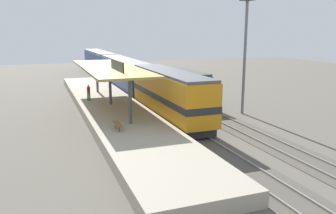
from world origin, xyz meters
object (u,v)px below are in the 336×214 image
object	(u,v)px
passenger_carriage_front	(124,74)
passenger_carriage_rear	(99,62)
light_mast	(246,29)
freight_car	(179,84)
platform_bench	(117,124)
locomotive	(170,95)
person_waiting	(89,92)

from	to	relation	value
passenger_carriage_front	passenger_carriage_rear	distance (m)	20.80
passenger_carriage_rear	light_mast	xyz separation A→B (m)	(7.80, -38.95, 6.08)
passenger_carriage_front	passenger_carriage_rear	bearing A→B (deg)	90.00
passenger_carriage_rear	light_mast	size ratio (longest dim) A/B	1.71
freight_car	light_mast	distance (m)	11.50
passenger_carriage_front	freight_car	world-z (taller)	passenger_carriage_front
platform_bench	passenger_carriage_rear	bearing A→B (deg)	82.14
locomotive	freight_car	distance (m)	9.97
locomotive	passenger_carriage_rear	size ratio (longest dim) A/B	0.72
locomotive	passenger_carriage_rear	xyz separation A→B (m)	(0.00, 38.80, -0.10)
light_mast	passenger_carriage_rear	bearing A→B (deg)	101.32
platform_bench	passenger_carriage_rear	world-z (taller)	passenger_carriage_rear
freight_car	person_waiting	distance (m)	11.09
light_mast	person_waiting	bearing A→B (deg)	151.86
platform_bench	passenger_carriage_rear	distance (m)	43.86
person_waiting	platform_bench	bearing A→B (deg)	-88.08
passenger_carriage_rear	passenger_carriage_front	bearing A→B (deg)	-90.00
locomotive	passenger_carriage_front	bearing A→B (deg)	90.00
light_mast	platform_bench	bearing A→B (deg)	-161.97
passenger_carriage_rear	locomotive	bearing A→B (deg)	-90.00
platform_bench	person_waiting	bearing A→B (deg)	91.92
passenger_carriage_rear	light_mast	bearing A→B (deg)	-78.68
freight_car	person_waiting	size ratio (longest dim) A/B	7.02
locomotive	freight_car	bearing A→B (deg)	62.48
person_waiting	passenger_carriage_front	bearing A→B (deg)	58.74
passenger_carriage_front	person_waiting	distance (m)	12.35
passenger_carriage_front	light_mast	world-z (taller)	light_mast
locomotive	passenger_carriage_front	distance (m)	18.00
locomotive	person_waiting	bearing A→B (deg)	130.70
locomotive	passenger_carriage_front	size ratio (longest dim) A/B	0.72
freight_car	light_mast	world-z (taller)	light_mast
passenger_carriage_rear	light_mast	distance (m)	40.19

